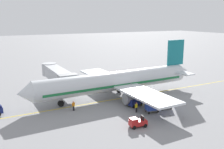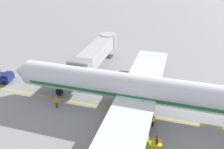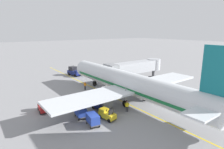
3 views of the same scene
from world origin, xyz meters
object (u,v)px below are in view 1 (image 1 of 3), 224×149
Objects in this scene: baggage_cart_front at (152,107)px; ground_crew_wing_walker at (73,105)px; jet_bridge at (57,75)px; ground_crew_loader at (141,94)px; baggage_tug_lead at (137,122)px; baggage_cart_second_in_train at (165,104)px; baggage_tug_spare at (154,101)px; parked_airliner at (117,81)px; baggage_tug_trailing at (135,102)px; ground_crew_marshaller at (136,107)px.

ground_crew_wing_walker is at bearing 58.93° from baggage_cart_front.
jet_bridge reaches higher than ground_crew_loader.
baggage_cart_second_in_train is (3.95, -8.32, 0.24)m from baggage_tug_lead.
baggage_tug_lead is at bearing 129.36° from baggage_tug_spare.
parked_airliner reaches higher than ground_crew_wing_walker.
baggage_cart_front is (-2.79, 2.57, 0.24)m from baggage_tug_spare.
baggage_tug_lead is 6.50m from baggage_cart_front.
baggage_tug_spare is 0.90× the size of baggage_cart_second_in_train.
ground_crew_wing_walker reaches higher than baggage_tug_trailing.
ground_crew_loader is at bearing 5.43° from baggage_cart_second_in_train.
ground_crew_marshaller is (-2.52, 1.38, 0.24)m from baggage_tug_trailing.
baggage_cart_second_in_train is at bearing -100.06° from ground_crew_marshaller.
jet_bridge is 6.20× the size of baggage_tug_trailing.
baggage_tug_lead is 0.88× the size of baggage_cart_front.
baggage_tug_spare is at bearing -177.11° from ground_crew_loader.
parked_airliner is 13.89× the size of baggage_tug_spare.
ground_crew_wing_walker is 13.58m from ground_crew_loader.
jet_bridge is (9.92, 9.10, 0.27)m from parked_airliner.
jet_bridge is 23.73m from baggage_cart_second_in_train.
parked_airliner is at bearing -8.55° from ground_crew_marshaller.
baggage_tug_spare is at bearing 9.24° from baggage_cart_second_in_train.
parked_airliner is at bearing -72.45° from ground_crew_wing_walker.
baggage_tug_lead reaches higher than baggage_cart_front.
baggage_cart_second_in_train is at bearing -64.61° from baggage_tug_lead.
baggage_tug_spare is 5.13m from ground_crew_marshaller.
ground_crew_wing_walker and ground_crew_loader have the same top height.
jet_bridge is at bearing 29.49° from baggage_tug_trailing.
baggage_tug_lead is 1.55× the size of ground_crew_loader.
baggage_tug_spare is 2.58m from baggage_cart_second_in_train.
baggage_tug_trailing is (-6.27, -0.05, -2.47)m from parked_airliner.
jet_bridge is 6.31× the size of baggage_tug_lead.
ground_crew_loader is at bearing -134.83° from parked_airliner.
baggage_cart_front is 7.06m from ground_crew_loader.
baggage_tug_lead is 0.98× the size of baggage_tug_trailing.
ground_crew_wing_walker is at bearing 73.54° from baggage_tug_trailing.
baggage_cart_second_in_train is at bearing -114.61° from ground_crew_wing_walker.
ground_crew_wing_walker is (3.04, 10.28, 0.24)m from baggage_tug_trailing.
baggage_cart_second_in_train is at bearing -170.76° from baggage_tug_spare.
ground_crew_wing_walker reaches higher than baggage_tug_spare.
jet_bridge is 5.55× the size of baggage_cart_second_in_train.
parked_airliner is at bearing 26.26° from baggage_tug_spare.
baggage_tug_lead is at bearing 149.23° from baggage_tug_trailing.
baggage_tug_lead is 0.97× the size of baggage_tug_spare.
baggage_tug_lead is 11.98m from ground_crew_wing_walker.
baggage_cart_front is 2.59m from ground_crew_marshaller.
baggage_tug_trailing is 2.88m from ground_crew_marshaller.
baggage_cart_second_in_train is 6.43m from ground_crew_loader.
parked_airliner is 9.17m from ground_crew_marshaller.
baggage_tug_spare is (6.48, -7.90, 0.00)m from baggage_tug_lead.
baggage_cart_second_in_train is 5.36m from ground_crew_marshaller.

